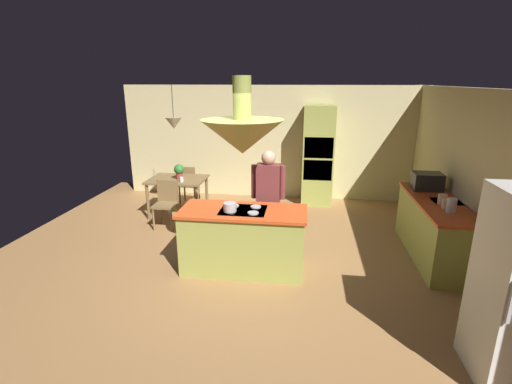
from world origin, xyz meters
TOP-DOWN VIEW (x-y plane):
  - ground at (0.00, 0.00)m, footprint 8.16×8.16m
  - wall_back at (0.00, 3.45)m, footprint 6.80×0.10m
  - wall_right at (3.25, 0.40)m, footprint 0.10×7.20m
  - kitchen_island at (0.00, -0.20)m, footprint 1.78×0.79m
  - counter_run_right at (2.84, 0.60)m, footprint 0.73×2.10m
  - oven_tower at (1.10, 3.04)m, footprint 0.66×0.62m
  - dining_table at (-1.70, 1.90)m, footprint 1.11×0.86m
  - person_at_island at (0.28, 0.47)m, footprint 0.53×0.22m
  - range_hood at (0.00, -0.20)m, footprint 1.10×1.10m
  - pendant_light_over_table at (-1.70, 1.90)m, footprint 0.32×0.32m
  - chair_facing_island at (-1.70, 1.25)m, footprint 0.40×0.40m
  - chair_by_back_wall at (-1.70, 2.55)m, footprint 0.40×0.40m
  - potted_plant_on_table at (-1.64, 1.87)m, footprint 0.20×0.20m
  - cup_on_table at (-1.54, 1.69)m, footprint 0.07×0.07m
  - canister_flour at (2.84, 0.09)m, footprint 0.13×0.13m
  - canister_sugar at (2.84, 0.27)m, footprint 0.12×0.12m
  - canister_tea at (2.84, 0.45)m, footprint 0.12×0.12m
  - microwave_on_counter at (2.84, 1.22)m, footprint 0.46×0.36m
  - cooking_pot_on_cooktop at (-0.16, -0.33)m, footprint 0.18×0.18m

SIDE VIEW (x-z plane):
  - ground at x=0.00m, z-range 0.00..0.00m
  - kitchen_island at x=0.00m, z-range -0.01..0.93m
  - counter_run_right at x=2.84m, z-range 0.01..0.92m
  - chair_facing_island at x=-1.70m, z-range 0.07..0.94m
  - chair_by_back_wall at x=-1.70m, z-range 0.07..0.94m
  - dining_table at x=-1.70m, z-range 0.28..1.04m
  - cup_on_table at x=-1.54m, z-range 0.76..0.85m
  - potted_plant_on_table at x=-1.64m, z-range 0.78..1.08m
  - person_at_island at x=0.28m, z-range 0.12..1.76m
  - canister_sugar at x=2.84m, z-range 0.91..1.06m
  - canister_tea at x=2.84m, z-range 0.91..1.06m
  - cooking_pot_on_cooktop at x=-0.16m, z-range 0.93..1.05m
  - canister_flour at x=2.84m, z-range 0.91..1.12m
  - microwave_on_counter at x=2.84m, z-range 0.91..1.19m
  - oven_tower at x=1.10m, z-range 0.00..2.15m
  - wall_back at x=0.00m, z-range 0.00..2.55m
  - wall_right at x=3.25m, z-range 0.00..2.55m
  - pendant_light_over_table at x=-1.70m, z-range 1.45..2.27m
  - range_hood at x=0.00m, z-range 1.47..2.47m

